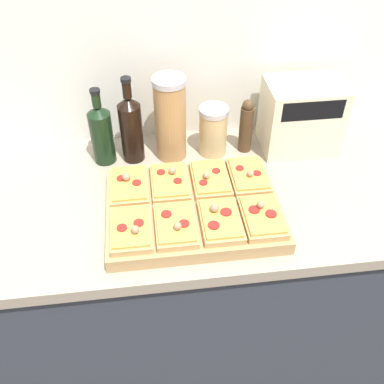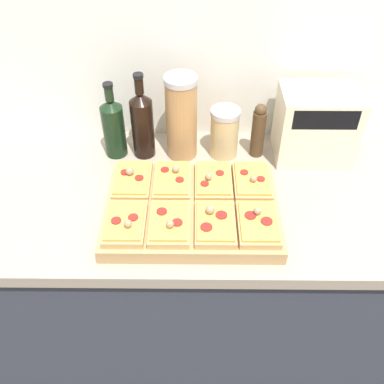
{
  "view_description": "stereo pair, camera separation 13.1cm",
  "coord_description": "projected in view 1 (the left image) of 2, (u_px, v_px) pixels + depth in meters",
  "views": [
    {
      "loc": [
        -0.19,
        -0.71,
        1.85
      ],
      "look_at": [
        -0.06,
        0.25,
        0.98
      ],
      "focal_mm": 42.0,
      "sensor_mm": 36.0,
      "label": 1
    },
    {
      "loc": [
        -0.06,
        -0.72,
        1.85
      ],
      "look_at": [
        -0.06,
        0.25,
        0.98
      ],
      "focal_mm": 42.0,
      "sensor_mm": 36.0,
      "label": 2
    }
  ],
  "objects": [
    {
      "name": "olive_oil_bottle",
      "position": [
        101.0,
        133.0,
        1.45
      ],
      "size": [
        0.07,
        0.07,
        0.27
      ],
      "color": "black",
      "rests_on": "kitchen_counter"
    },
    {
      "name": "toaster_oven",
      "position": [
        301.0,
        116.0,
        1.5
      ],
      "size": [
        0.27,
        0.18,
        0.24
      ],
      "color": "beige",
      "rests_on": "kitchen_counter"
    },
    {
      "name": "pizza_slice_front_right",
      "position": [
        262.0,
        217.0,
        1.24
      ],
      "size": [
        0.11,
        0.17,
        0.05
      ],
      "color": "tan",
      "rests_on": "cutting_board"
    },
    {
      "name": "pepper_mill",
      "position": [
        246.0,
        126.0,
        1.5
      ],
      "size": [
        0.05,
        0.05,
        0.19
      ],
      "color": "#47331E",
      "rests_on": "kitchen_counter"
    },
    {
      "name": "pizza_slice_back_midleft",
      "position": [
        170.0,
        182.0,
        1.35
      ],
      "size": [
        0.11,
        0.17,
        0.05
      ],
      "color": "tan",
      "rests_on": "cutting_board"
    },
    {
      "name": "wine_bottle",
      "position": [
        131.0,
        127.0,
        1.45
      ],
      "size": [
        0.07,
        0.07,
        0.3
      ],
      "color": "black",
      "rests_on": "kitchen_counter"
    },
    {
      "name": "pizza_slice_back_left",
      "position": [
        129.0,
        185.0,
        1.34
      ],
      "size": [
        0.11,
        0.17,
        0.05
      ],
      "color": "tan",
      "rests_on": "cutting_board"
    },
    {
      "name": "kitchen_counter",
      "position": [
        206.0,
        279.0,
        1.71
      ],
      "size": [
        2.63,
        0.67,
        0.91
      ],
      "color": "#333842",
      "rests_on": "ground_plane"
    },
    {
      "name": "pizza_slice_front_midright",
      "position": [
        219.0,
        220.0,
        1.23
      ],
      "size": [
        0.11,
        0.17,
        0.05
      ],
      "color": "tan",
      "rests_on": "cutting_board"
    },
    {
      "name": "pizza_slice_front_midleft",
      "position": [
        176.0,
        225.0,
        1.22
      ],
      "size": [
        0.11,
        0.17,
        0.05
      ],
      "color": "tan",
      "rests_on": "cutting_board"
    },
    {
      "name": "cutting_board",
      "position": [
        193.0,
        209.0,
        1.31
      ],
      "size": [
        0.5,
        0.37,
        0.04
      ],
      "primitive_type": "cube",
      "color": "tan",
      "rests_on": "kitchen_counter"
    },
    {
      "name": "pizza_slice_back_right",
      "position": [
        248.0,
        176.0,
        1.37
      ],
      "size": [
        0.11,
        0.17,
        0.05
      ],
      "color": "tan",
      "rests_on": "cutting_board"
    },
    {
      "name": "wall_back",
      "position": [
        195.0,
        39.0,
        1.44
      ],
      "size": [
        6.0,
        0.06,
        2.5
      ],
      "color": "silver",
      "rests_on": "ground_plane"
    },
    {
      "name": "grain_jar_tall",
      "position": [
        170.0,
        119.0,
        1.45
      ],
      "size": [
        0.11,
        0.11,
        0.29
      ],
      "color": "#AD7F4C",
      "rests_on": "kitchen_counter"
    },
    {
      "name": "pizza_slice_back_midright",
      "position": [
        209.0,
        179.0,
        1.36
      ],
      "size": [
        0.11,
        0.17,
        0.05
      ],
      "color": "tan",
      "rests_on": "cutting_board"
    },
    {
      "name": "grain_jar_short",
      "position": [
        213.0,
        130.0,
        1.5
      ],
      "size": [
        0.1,
        0.1,
        0.17
      ],
      "color": "tan",
      "rests_on": "kitchen_counter"
    },
    {
      "name": "pizza_slice_front_left",
      "position": [
        131.0,
        229.0,
        1.21
      ],
      "size": [
        0.11,
        0.17,
        0.05
      ],
      "color": "tan",
      "rests_on": "cutting_board"
    }
  ]
}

